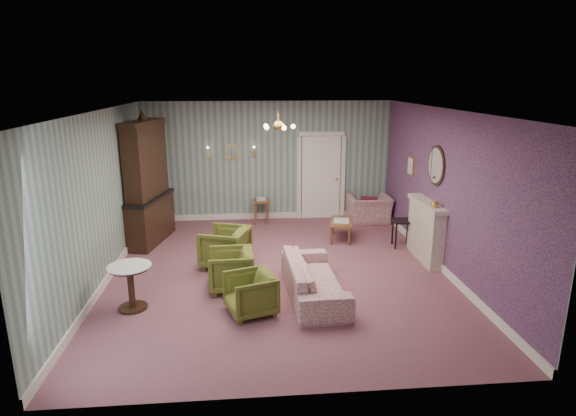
{
  "coord_description": "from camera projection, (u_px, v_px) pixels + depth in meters",
  "views": [
    {
      "loc": [
        -0.57,
        -8.04,
        3.41
      ],
      "look_at": [
        0.2,
        0.4,
        1.1
      ],
      "focal_mm": 29.68,
      "sensor_mm": 36.0,
      "label": 1
    }
  ],
  "objects": [
    {
      "name": "ceiling",
      "position": [
        278.0,
        110.0,
        7.91
      ],
      "size": [
        7.0,
        7.0,
        0.0
      ],
      "primitive_type": "plane",
      "rotation": [
        3.14,
        0.0,
        0.0
      ],
      "color": "white",
      "rests_on": "ground"
    },
    {
      "name": "wingback_chair",
      "position": [
        369.0,
        204.0,
        11.62
      ],
      "size": [
        1.02,
        0.68,
        0.88
      ],
      "primitive_type": "imported",
      "rotation": [
        0.0,
        0.0,
        3.11
      ],
      "color": "#903A56",
      "rests_on": "floor"
    },
    {
      "name": "pedestal_table",
      "position": [
        131.0,
        287.0,
        7.2
      ],
      "size": [
        0.78,
        0.78,
        0.71
      ],
      "primitive_type": null,
      "rotation": [
        0.0,
        0.0,
        -0.22
      ],
      "color": "black",
      "rests_on": "floor"
    },
    {
      "name": "wall_right_floral",
      "position": [
        444.0,
        191.0,
        8.55
      ],
      "size": [
        0.0,
        7.0,
        7.0
      ],
      "primitive_type": "plane",
      "rotation": [
        1.57,
        0.0,
        -1.57
      ],
      "color": "#A3517F",
      "rests_on": "ground"
    },
    {
      "name": "mantel_vase",
      "position": [
        435.0,
        203.0,
        8.59
      ],
      "size": [
        0.15,
        0.15,
        0.15
      ],
      "primitive_type": "imported",
      "color": "gold",
      "rests_on": "fireplace"
    },
    {
      "name": "gilt_mirror_back",
      "position": [
        231.0,
        152.0,
        11.47
      ],
      "size": [
        0.28,
        0.06,
        0.36
      ],
      "primitive_type": null,
      "color": "gold",
      "rests_on": "wall_back"
    },
    {
      "name": "coffee_table",
      "position": [
        341.0,
        230.0,
        10.37
      ],
      "size": [
        0.66,
        0.93,
        0.43
      ],
      "primitive_type": null,
      "rotation": [
        0.0,
        0.0,
        -0.24
      ],
      "color": "brown",
      "rests_on": "floor"
    },
    {
      "name": "fireplace",
      "position": [
        425.0,
        231.0,
        9.15
      ],
      "size": [
        0.3,
        1.4,
        1.16
      ],
      "primitive_type": null,
      "color": "beige",
      "rests_on": "floor"
    },
    {
      "name": "dresser",
      "position": [
        146.0,
        179.0,
        9.96
      ],
      "size": [
        0.92,
        1.74,
        2.75
      ],
      "primitive_type": null,
      "rotation": [
        0.0,
        0.0,
        -0.22
      ],
      "color": "black",
      "rests_on": "floor"
    },
    {
      "name": "olive_chair_a",
      "position": [
        250.0,
        292.0,
        7.07
      ],
      "size": [
        0.81,
        0.84,
        0.69
      ],
      "primitive_type": "imported",
      "rotation": [
        0.0,
        0.0,
        -1.25
      ],
      "color": "brown",
      "rests_on": "floor"
    },
    {
      "name": "side_table_black",
      "position": [
        402.0,
        233.0,
        9.91
      ],
      "size": [
        0.42,
        0.42,
        0.59
      ],
      "primitive_type": null,
      "rotation": [
        0.0,
        0.0,
        -0.08
      ],
      "color": "black",
      "rests_on": "floor"
    },
    {
      "name": "wall_front",
      "position": [
        303.0,
        274.0,
        4.92
      ],
      "size": [
        6.0,
        0.0,
        6.0
      ],
      "primitive_type": "plane",
      "rotation": [
        -1.57,
        0.0,
        0.0
      ],
      "color": "slate",
      "rests_on": "ground"
    },
    {
      "name": "sconce_right",
      "position": [
        254.0,
        152.0,
        11.5
      ],
      "size": [
        0.16,
        0.12,
        0.3
      ],
      "primitive_type": null,
      "color": "gold",
      "rests_on": "wall_back"
    },
    {
      "name": "oval_mirror",
      "position": [
        436.0,
        166.0,
        8.83
      ],
      "size": [
        0.04,
        0.76,
        0.84
      ],
      "primitive_type": null,
      "color": "white",
      "rests_on": "wall_right"
    },
    {
      "name": "floor",
      "position": [
        279.0,
        272.0,
        8.67
      ],
      "size": [
        7.0,
        7.0,
        0.0
      ],
      "primitive_type": "plane",
      "color": "#804A59",
      "rests_on": "ground"
    },
    {
      "name": "wall_right",
      "position": [
        445.0,
        191.0,
        8.55
      ],
      "size": [
        0.0,
        7.0,
        7.0
      ],
      "primitive_type": "plane",
      "rotation": [
        1.57,
        0.0,
        -1.57
      ],
      "color": "slate",
      "rests_on": "ground"
    },
    {
      "name": "olive_chair_b",
      "position": [
        231.0,
        268.0,
        7.9
      ],
      "size": [
        0.71,
        0.75,
        0.74
      ],
      "primitive_type": "imported",
      "rotation": [
        0.0,
        0.0,
        -1.53
      ],
      "color": "brown",
      "rests_on": "floor"
    },
    {
      "name": "burgundy_cushion",
      "position": [
        369.0,
        204.0,
        11.46
      ],
      "size": [
        0.41,
        0.28,
        0.39
      ],
      "primitive_type": "cube",
      "rotation": [
        0.17,
        0.0,
        -0.35
      ],
      "color": "maroon",
      "rests_on": "wingback_chair"
    },
    {
      "name": "framed_print",
      "position": [
        411.0,
        166.0,
        10.19
      ],
      "size": [
        0.04,
        0.34,
        0.42
      ],
      "primitive_type": null,
      "color": "gold",
      "rests_on": "wall_right"
    },
    {
      "name": "door",
      "position": [
        321.0,
        176.0,
        11.82
      ],
      "size": [
        1.12,
        0.12,
        2.16
      ],
      "primitive_type": null,
      "color": "white",
      "rests_on": "floor"
    },
    {
      "name": "olive_chair_c",
      "position": [
        225.0,
        245.0,
        8.86
      ],
      "size": [
        0.97,
        1.0,
        0.82
      ],
      "primitive_type": "imported",
      "rotation": [
        0.0,
        0.0,
        -1.91
      ],
      "color": "brown",
      "rests_on": "floor"
    },
    {
      "name": "wall_left",
      "position": [
        102.0,
        199.0,
        8.03
      ],
      "size": [
        0.0,
        7.0,
        7.0
      ],
      "primitive_type": "plane",
      "rotation": [
        1.57,
        0.0,
        1.57
      ],
      "color": "slate",
      "rests_on": "ground"
    },
    {
      "name": "sofa_chintz",
      "position": [
        314.0,
        272.0,
        7.63
      ],
      "size": [
        0.7,
        2.1,
        0.81
      ],
      "primitive_type": "imported",
      "rotation": [
        0.0,
        0.0,
        1.62
      ],
      "color": "#903A56",
      "rests_on": "floor"
    },
    {
      "name": "wall_back",
      "position": [
        268.0,
        161.0,
        11.65
      ],
      "size": [
        6.0,
        0.0,
        6.0
      ],
      "primitive_type": "plane",
      "rotation": [
        1.57,
        0.0,
        0.0
      ],
      "color": "slate",
      "rests_on": "ground"
    },
    {
      "name": "nesting_table",
      "position": [
        261.0,
        210.0,
        11.6
      ],
      "size": [
        0.38,
        0.48,
        0.62
      ],
      "primitive_type": null,
      "rotation": [
        0.0,
        0.0,
        0.01
      ],
      "color": "brown",
      "rests_on": "floor"
    },
    {
      "name": "sconce_left",
      "position": [
        208.0,
        152.0,
        11.4
      ],
      "size": [
        0.16,
        0.12,
        0.3
      ],
      "primitive_type": null,
      "color": "gold",
      "rests_on": "wall_back"
    },
    {
      "name": "chandelier",
      "position": [
        278.0,
        127.0,
        7.98
      ],
      "size": [
        0.56,
        0.56,
        0.36
      ],
      "primitive_type": null,
      "color": "gold",
      "rests_on": "ceiling"
    }
  ]
}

